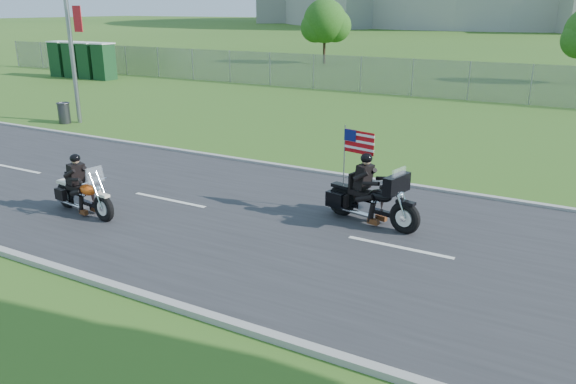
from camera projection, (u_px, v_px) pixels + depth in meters
The scene contains 13 objects.
ground at pixel (236, 215), 13.20m from camera, with size 420.00×420.00×0.00m, color #2B5219.
road at pixel (236, 214), 13.19m from camera, with size 120.00×8.00×0.04m, color #28282B.
curb_north at pixel (313, 171), 16.54m from camera, with size 120.00×0.18×0.12m, color #9E9B93.
curb_south at pixel (105, 284), 9.83m from camera, with size 120.00×0.18×0.12m, color #9E9B93.
fence at pixel (361, 74), 31.78m from camera, with size 60.00×0.03×2.00m, color gray.
porta_toilet_a at pixel (104, 62), 37.09m from camera, with size 1.10×1.10×2.30m, color #123B1A.
porta_toilet_b at pixel (89, 61), 37.74m from camera, with size 1.10×1.10×2.30m, color #123B1A.
porta_toilet_c at pixel (74, 60), 38.38m from camera, with size 1.10×1.10×2.30m, color #123B1A.
porta_toilet_d at pixel (60, 59), 39.03m from camera, with size 1.10×1.10×2.30m, color #123B1A.
tree_fence_mid at pixel (325, 23), 46.83m from camera, with size 3.96×3.69×5.30m.
motorcycle_lead at pixel (83, 196), 13.09m from camera, with size 2.17×0.73×1.46m.
motorcycle_follow at pixel (372, 201), 12.47m from camera, with size 2.40×1.02×2.02m.
trash_can at pixel (64, 113), 23.43m from camera, with size 0.49×0.49×0.84m, color #403F45.
Camera 1 is at (7.09, -10.19, 4.68)m, focal length 35.00 mm.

